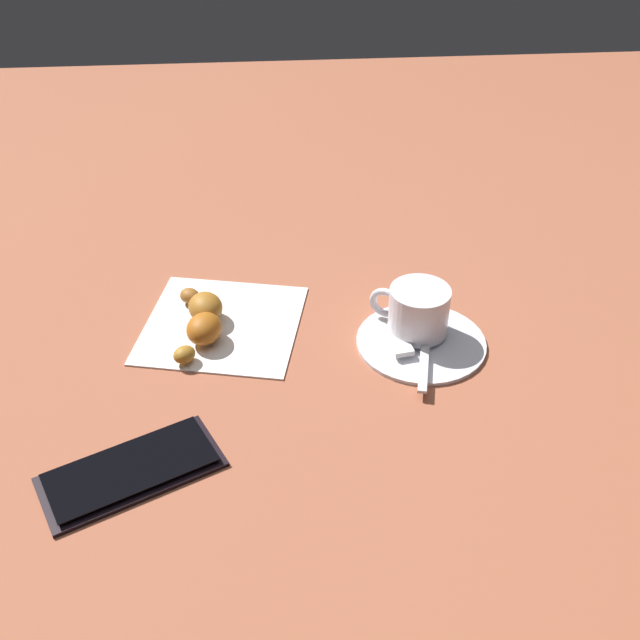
# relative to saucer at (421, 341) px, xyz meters

# --- Properties ---
(ground_plane) EXTENTS (1.80, 1.80, 0.00)m
(ground_plane) POSITION_rel_saucer_xyz_m (-0.11, 0.03, -0.00)
(ground_plane) COLOR #9B543A
(saucer) EXTENTS (0.14, 0.14, 0.01)m
(saucer) POSITION_rel_saucer_xyz_m (0.00, 0.00, 0.00)
(saucer) COLOR silver
(saucer) RESTS_ON ground
(espresso_cup) EXTENTS (0.08, 0.06, 0.05)m
(espresso_cup) POSITION_rel_saucer_xyz_m (-0.00, 0.01, 0.03)
(espresso_cup) COLOR silver
(espresso_cup) RESTS_ON saucer
(teaspoon) EXTENTS (0.04, 0.12, 0.01)m
(teaspoon) POSITION_rel_saucer_xyz_m (0.00, -0.01, 0.01)
(teaspoon) COLOR silver
(teaspoon) RESTS_ON saucer
(sugar_packet) EXTENTS (0.03, 0.07, 0.01)m
(sugar_packet) POSITION_rel_saucer_xyz_m (-0.03, 0.00, 0.01)
(sugar_packet) COLOR white
(sugar_packet) RESTS_ON saucer
(napkin) EXTENTS (0.20, 0.20, 0.00)m
(napkin) POSITION_rel_saucer_xyz_m (-0.21, 0.05, -0.00)
(napkin) COLOR white
(napkin) RESTS_ON ground
(croissant) EXTENTS (0.06, 0.14, 0.03)m
(croissant) POSITION_rel_saucer_xyz_m (-0.23, 0.04, 0.01)
(croissant) COLOR #9B6920
(croissant) RESTS_ON napkin
(cell_phone) EXTENTS (0.17, 0.13, 0.01)m
(cell_phone) POSITION_rel_saucer_xyz_m (-0.28, -0.16, 0.00)
(cell_phone) COLOR black
(cell_phone) RESTS_ON ground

